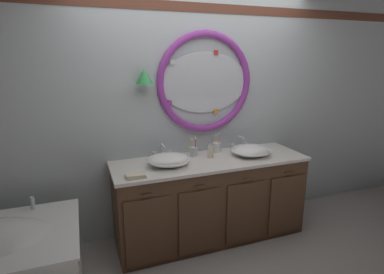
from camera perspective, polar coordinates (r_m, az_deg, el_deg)
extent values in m
plane|color=gray|center=(3.28, 4.46, -19.90)|extent=(14.00, 14.00, 0.00)
cube|color=silver|center=(3.29, 0.59, 4.94)|extent=(6.40, 0.08, 2.60)
cube|color=brown|center=(3.23, 0.94, 22.94)|extent=(6.27, 0.01, 0.09)
ellipsoid|color=silver|center=(3.23, 2.47, 10.02)|extent=(0.97, 0.02, 0.63)
torus|color=purple|center=(3.23, 2.51, 10.02)|extent=(1.04, 0.07, 1.04)
cube|color=green|center=(3.43, 10.14, 10.71)|extent=(0.05, 0.01, 0.05)
cube|color=red|center=(3.25, 4.50, 15.39)|extent=(0.05, 0.01, 0.05)
cube|color=silver|center=(3.09, -3.69, 13.73)|extent=(0.05, 0.01, 0.05)
cube|color=purple|center=(3.11, -4.18, 6.38)|extent=(0.05, 0.01, 0.05)
cube|color=orange|center=(3.31, 4.46, 4.81)|extent=(0.05, 0.01, 0.05)
cylinder|color=#4C3823|center=(3.00, -9.07, 11.51)|extent=(0.02, 0.09, 0.02)
cone|color=green|center=(2.95, -8.85, 11.08)|extent=(0.17, 0.17, 0.14)
cube|color=brown|center=(3.27, 3.36, -11.51)|extent=(1.94, 0.60, 0.83)
cube|color=silver|center=(3.11, 3.48, -4.41)|extent=(1.97, 0.64, 0.03)
cube|color=silver|center=(3.39, 1.46, -4.09)|extent=(1.94, 0.02, 0.11)
cube|color=brown|center=(2.84, -8.12, -17.06)|extent=(0.41, 0.02, 0.63)
cylinder|color=#422D1E|center=(2.66, -8.35, -10.66)|extent=(0.10, 0.01, 0.01)
cube|color=brown|center=(2.96, 1.42, -15.48)|extent=(0.41, 0.02, 0.63)
cylinder|color=#422D1E|center=(2.78, 1.56, -9.27)|extent=(0.10, 0.01, 0.01)
cube|color=brown|center=(3.15, 9.87, -13.72)|extent=(0.41, 0.02, 0.63)
cylinder|color=#422D1E|center=(2.98, 10.29, -7.80)|extent=(0.10, 0.01, 0.01)
cube|color=brown|center=(3.40, 17.12, -11.95)|extent=(0.41, 0.02, 0.63)
cylinder|color=#422D1E|center=(3.25, 17.72, -6.41)|extent=(0.10, 0.01, 0.01)
cylinder|color=silver|center=(3.04, -27.49, -10.82)|extent=(0.04, 0.04, 0.11)
ellipsoid|color=white|center=(2.91, -4.31, -4.23)|extent=(0.39, 0.30, 0.12)
torus|color=white|center=(2.91, -4.32, -4.18)|extent=(0.41, 0.41, 0.02)
cylinder|color=silver|center=(2.91, -4.32, -4.18)|extent=(0.03, 0.03, 0.01)
ellipsoid|color=white|center=(3.26, 10.90, -2.44)|extent=(0.39, 0.32, 0.11)
torus|color=white|center=(3.26, 10.90, -2.40)|extent=(0.41, 0.41, 0.02)
cylinder|color=silver|center=(3.26, 10.90, -2.40)|extent=(0.03, 0.03, 0.01)
cylinder|color=silver|center=(3.16, -5.60, -3.63)|extent=(0.05, 0.05, 0.02)
cylinder|color=silver|center=(3.14, -5.64, -2.44)|extent=(0.02, 0.02, 0.12)
sphere|color=silver|center=(3.13, -5.66, -1.41)|extent=(0.03, 0.03, 0.03)
cylinder|color=silver|center=(3.07, -5.35, -1.72)|extent=(0.02, 0.13, 0.02)
cylinder|color=silver|center=(3.14, -6.96, -3.42)|extent=(0.04, 0.04, 0.06)
cylinder|color=silver|center=(3.18, -4.28, -3.14)|extent=(0.04, 0.04, 0.06)
cube|color=silver|center=(3.13, -6.98, -2.83)|extent=(0.05, 0.01, 0.01)
cube|color=silver|center=(3.17, -4.29, -2.55)|extent=(0.05, 0.01, 0.01)
cylinder|color=silver|center=(3.48, 8.69, -1.99)|extent=(0.05, 0.05, 0.02)
cylinder|color=silver|center=(3.47, 8.73, -0.86)|extent=(0.02, 0.02, 0.12)
sphere|color=silver|center=(3.45, 8.77, 0.11)|extent=(0.03, 0.03, 0.03)
cylinder|color=silver|center=(3.40, 9.24, -0.12)|extent=(0.02, 0.11, 0.02)
cylinder|color=silver|center=(3.44, 7.49, -1.81)|extent=(0.04, 0.04, 0.06)
cylinder|color=silver|center=(3.52, 9.89, -1.53)|extent=(0.04, 0.04, 0.06)
cube|color=silver|center=(3.43, 7.50, -1.27)|extent=(0.05, 0.01, 0.01)
cube|color=silver|center=(3.51, 9.91, -1.00)|extent=(0.05, 0.01, 0.01)
cylinder|color=silver|center=(3.19, 0.21, -2.74)|extent=(0.08, 0.08, 0.09)
torus|color=silver|center=(3.18, 0.21, -1.96)|extent=(0.09, 0.09, 0.01)
cylinder|color=#E0383D|center=(3.18, 0.64, -1.86)|extent=(0.02, 0.02, 0.17)
cube|color=white|center=(3.15, 0.64, -0.21)|extent=(0.02, 0.02, 0.02)
cylinder|color=yellow|center=(3.17, -0.08, -2.03)|extent=(0.02, 0.02, 0.15)
cube|color=white|center=(3.15, -0.08, -0.51)|extent=(0.02, 0.02, 0.02)
cylinder|color=white|center=(3.34, 4.64, -1.92)|extent=(0.09, 0.09, 0.10)
torus|color=white|center=(3.32, 4.66, -1.10)|extent=(0.09, 0.09, 0.01)
cylinder|color=pink|center=(3.33, 5.01, -1.05)|extent=(0.04, 0.02, 0.18)
cube|color=white|center=(3.30, 5.05, 0.62)|extent=(0.02, 0.02, 0.02)
cylinder|color=yellow|center=(3.31, 4.44, -1.21)|extent=(0.02, 0.01, 0.17)
cube|color=white|center=(3.29, 4.47, 0.36)|extent=(0.02, 0.02, 0.02)
cylinder|color=#EFE5C6|center=(3.14, 3.44, -2.74)|extent=(0.06, 0.06, 0.12)
cylinder|color=silver|center=(3.12, 3.46, -1.50)|extent=(0.03, 0.03, 0.02)
cylinder|color=silver|center=(3.10, 3.60, -1.34)|extent=(0.01, 0.04, 0.01)
cube|color=beige|center=(2.69, -10.41, -7.21)|extent=(0.18, 0.11, 0.02)
cube|color=beige|center=(2.69, -10.43, -6.89)|extent=(0.17, 0.11, 0.02)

